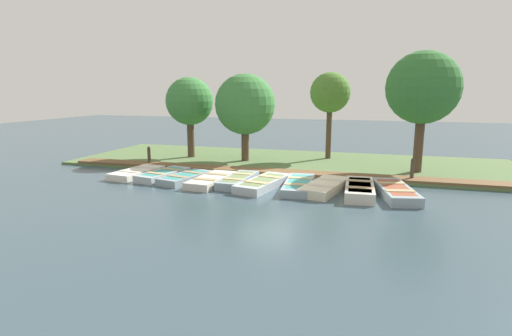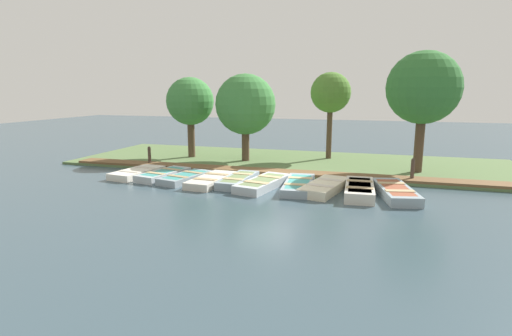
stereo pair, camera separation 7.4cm
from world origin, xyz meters
The scene contains 19 objects.
ground_plane centered at (0.00, 0.00, 0.00)m, with size 80.00×80.00×0.00m, color #384C56.
shore_bank centered at (-5.00, 0.00, 0.06)m, with size 8.00×24.00×0.12m.
dock_walkway centered at (-1.54, 0.00, 0.12)m, with size 1.04×21.86×0.24m.
rowboat_0 centered at (0.53, -6.24, 0.17)m, with size 2.89×1.59×0.34m.
rowboat_1 centered at (0.59, -4.81, 0.17)m, with size 2.95×1.61×0.35m.
rowboat_2 centered at (0.82, -3.56, 0.16)m, with size 2.89×1.70×0.33m.
rowboat_3 centered at (0.99, -2.24, 0.16)m, with size 3.07×1.33×0.34m.
rowboat_4 centered at (0.71, -1.08, 0.18)m, with size 2.96×1.10×0.36m.
rowboat_5 centered at (0.98, 0.12, 0.18)m, with size 3.42×1.80×0.36m.
rowboat_6 centered at (0.81, 1.61, 0.17)m, with size 3.39×1.39×0.35m.
rowboat_7 centered at (0.92, 2.70, 0.19)m, with size 3.29×1.80×0.39m.
rowboat_8 centered at (1.07, 4.06, 0.22)m, with size 3.16×1.21×0.44m.
rowboat_9 centered at (0.90, 5.39, 0.19)m, with size 3.51×1.82×0.39m.
mooring_post_near centered at (-1.61, -6.86, 0.57)m, with size 0.16×0.16×1.12m.
mooring_post_far centered at (-1.61, 6.18, 0.57)m, with size 0.16×0.16×1.12m.
park_tree_far_left centered at (-4.72, -5.91, 3.36)m, with size 2.77×2.77×4.79m.
park_tree_left centered at (-4.40, -2.42, 3.24)m, with size 3.33×3.33×4.93m.
park_tree_center centered at (-6.49, 1.99, 3.85)m, with size 2.28×2.28×5.04m.
park_tree_right centered at (-3.74, 6.58, 4.11)m, with size 3.41×3.41×5.85m.
Camera 2 is at (16.73, 4.54, 4.01)m, focal length 28.00 mm.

